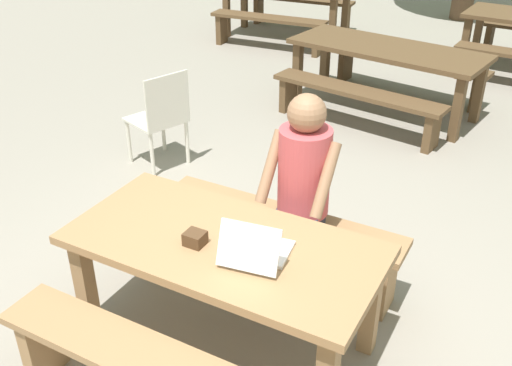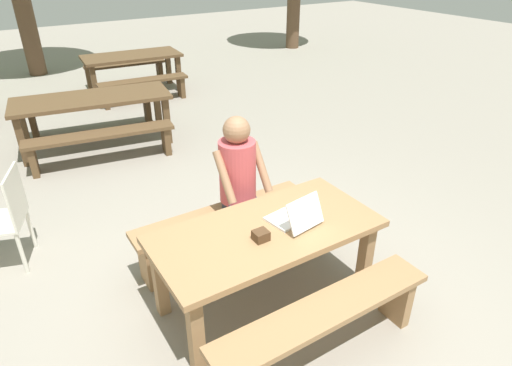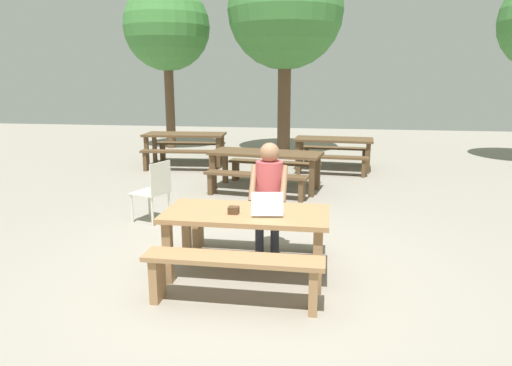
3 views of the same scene
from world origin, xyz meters
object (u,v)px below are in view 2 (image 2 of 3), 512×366
(laptop, at_px, (295,216))
(person_seated, at_px, (239,177))
(picnic_table_front, at_px, (266,240))
(plastic_chair, at_px, (6,217))
(picnic_table_mid, at_px, (132,60))
(small_pouch, at_px, (261,236))
(picnic_table_rear, at_px, (92,104))

(laptop, height_order, person_seated, person_seated)
(person_seated, bearing_deg, picnic_table_front, -103.18)
(laptop, xyz_separation_m, plastic_chair, (-1.87, 1.67, -0.28))
(picnic_table_mid, bearing_deg, picnic_table_front, -94.72)
(person_seated, xyz_separation_m, plastic_chair, (-1.80, 0.96, -0.32))
(picnic_table_front, bearing_deg, picnic_table_mid, 80.94)
(small_pouch, bearing_deg, picnic_table_mid, 80.05)
(picnic_table_front, relative_size, picnic_table_rear, 0.79)
(person_seated, relative_size, plastic_chair, 1.48)
(laptop, xyz_separation_m, picnic_table_rear, (-0.54, 3.92, -0.14))
(small_pouch, height_order, plastic_chair, plastic_chair)
(laptop, relative_size, small_pouch, 3.59)
(laptop, relative_size, picnic_table_rear, 0.18)
(small_pouch, bearing_deg, plastic_chair, 131.57)
(laptop, bearing_deg, small_pouch, -0.17)
(small_pouch, relative_size, plastic_chair, 0.12)
(small_pouch, distance_m, picnic_table_rear, 3.98)
(laptop, distance_m, plastic_chair, 2.52)
(person_seated, height_order, plastic_chair, person_seated)
(picnic_table_front, height_order, picnic_table_rear, picnic_table_rear)
(small_pouch, distance_m, plastic_chair, 2.32)
(picnic_table_front, distance_m, picnic_table_mid, 6.13)
(person_seated, bearing_deg, laptop, -84.39)
(small_pouch, height_order, picnic_table_rear, small_pouch)
(picnic_table_mid, bearing_deg, plastic_chair, -116.14)
(person_seated, distance_m, plastic_chair, 2.06)
(laptop, relative_size, plastic_chair, 0.43)
(picnic_table_front, bearing_deg, plastic_chair, 135.30)
(picnic_table_front, xyz_separation_m, picnic_table_rear, (-0.31, 3.87, 0.02))
(laptop, distance_m, picnic_table_rear, 3.96)
(picnic_table_rear, bearing_deg, laptop, -73.54)
(laptop, xyz_separation_m, picnic_table_mid, (0.74, 6.10, -0.15))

